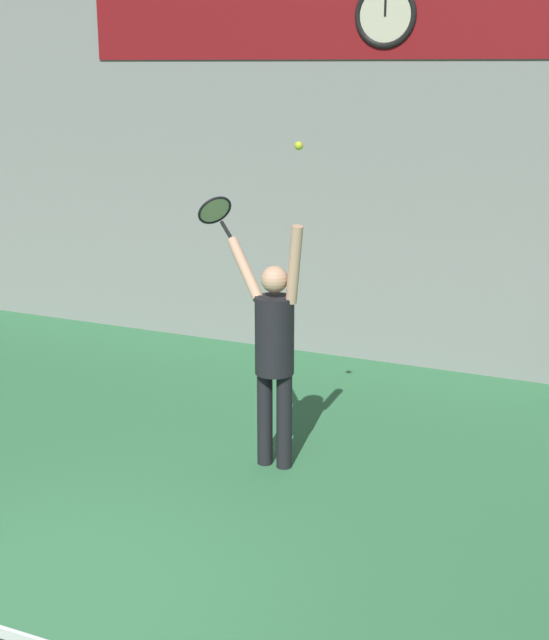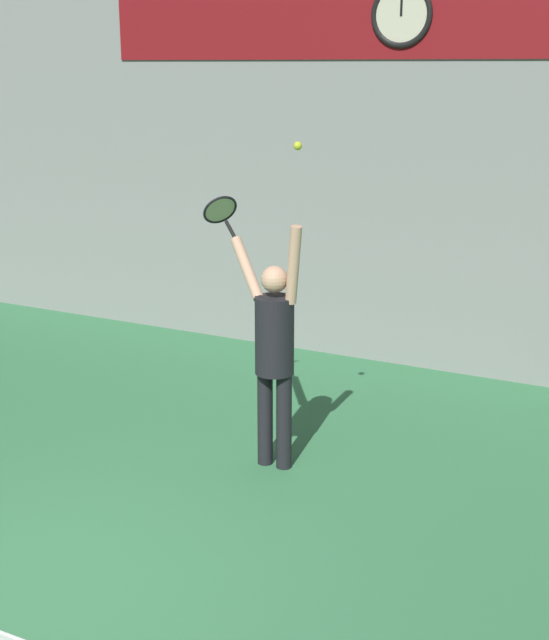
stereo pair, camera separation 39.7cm
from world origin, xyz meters
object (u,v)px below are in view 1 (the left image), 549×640
at_px(scoreboard_clock, 385,15).
at_px(tennis_player, 274,345).
at_px(tennis_racket, 216,212).
at_px(tennis_ball, 299,146).

distance_m(scoreboard_clock, tennis_player, 3.98).
bearing_deg(tennis_racket, tennis_ball, -28.12).
xyz_separation_m(scoreboard_clock, tennis_ball, (0.28, -3.00, -1.07)).
xyz_separation_m(tennis_racket, tennis_ball, (0.99, -0.53, 0.64)).
height_order(tennis_racket, tennis_ball, tennis_ball).
xyz_separation_m(scoreboard_clock, tennis_racket, (-0.70, -2.47, -1.71)).
bearing_deg(scoreboard_clock, tennis_player, -88.90).
relative_size(scoreboard_clock, tennis_player, 0.32).
height_order(scoreboard_clock, tennis_racket, scoreboard_clock).
bearing_deg(tennis_ball, scoreboard_clock, 95.43).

